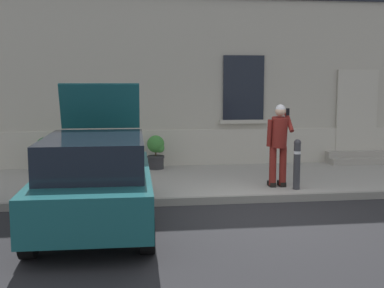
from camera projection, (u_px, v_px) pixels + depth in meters
ground_plane at (248, 216)px, 8.67m from camera, size 80.00×80.00×0.00m
sidewalk at (219, 181)px, 11.41m from camera, size 24.00×3.60×0.15m
curb_edge at (237, 199)px, 9.58m from camera, size 24.00×0.12×0.15m
building_facade at (203, 31)px, 13.39m from camera, size 24.00×1.52×7.50m
entrance_stoop at (358, 158)px, 13.44m from camera, size 1.76×0.64×0.32m
hatchback_car_teal at (96, 179)px, 7.97m from camera, size 1.85×4.09×2.34m
bollard_near_person at (297, 162)px, 10.08m from camera, size 0.15×0.15×1.04m
bollard_far_left at (97, 167)px, 9.55m from camera, size 0.15×0.15×1.04m
person_on_phone at (279, 140)px, 10.23m from camera, size 0.51×0.48×1.75m
planter_cream at (46, 154)px, 12.04m from camera, size 0.44×0.44×0.86m
planter_charcoal at (156, 151)px, 12.46m from camera, size 0.44×0.44×0.86m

